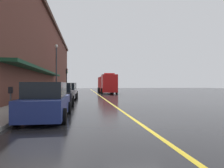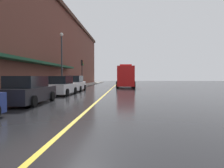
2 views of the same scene
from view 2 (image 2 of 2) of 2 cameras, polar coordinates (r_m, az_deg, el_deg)
name	(u,v)px [view 2 (image 2 of 2)]	position (r m, az deg, el deg)	size (l,w,h in m)	color
ground_plane	(112,88)	(29.18, 0.05, -1.19)	(112.00, 112.00, 0.00)	#232326
sidewalk_left	(71,87)	(30.20, -11.77, -0.98)	(2.40, 70.00, 0.15)	#9E9B93
lane_center_stripe	(112,88)	(29.18, 0.05, -1.18)	(0.16, 70.00, 0.01)	gold
brick_building_left	(26,45)	(31.87, -23.56, 10.27)	(11.42, 64.00, 12.58)	brown
parked_car_1	(29,91)	(13.13, -22.80, -1.79)	(2.17, 4.90, 1.69)	black
parked_car_2	(61,86)	(18.74, -14.35, -0.58)	(2.11, 4.16, 1.71)	silver
parked_car_3	(75,84)	(23.79, -10.55, 0.06)	(2.11, 4.77, 1.78)	silver
fire_truck	(125,77)	(32.16, 3.85, 2.04)	(2.88, 9.28, 3.46)	red
parking_meter_1	(66,82)	(24.80, -13.18, 0.64)	(0.14, 0.18, 1.33)	#4C4C51
street_lamp_left	(62,55)	(25.56, -14.24, 8.17)	(0.44, 0.44, 6.94)	#33383D
traffic_light_near	(82,68)	(33.68, -8.58, 4.58)	(0.38, 0.36, 4.30)	#232326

